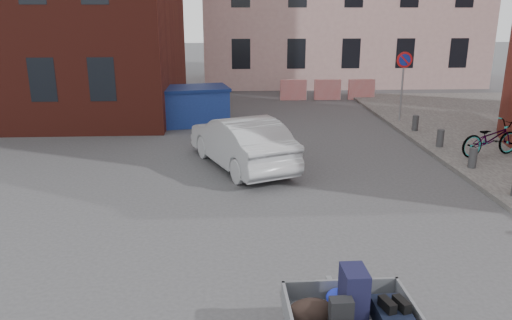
{
  "coord_description": "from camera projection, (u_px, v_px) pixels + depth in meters",
  "views": [
    {
      "loc": [
        -0.63,
        -9.36,
        4.29
      ],
      "look_at": [
        -0.07,
        1.18,
        1.1
      ],
      "focal_mm": 35.0,
      "sensor_mm": 36.0,
      "label": 1
    }
  ],
  "objects": [
    {
      "name": "silver_car",
      "position": [
        241.0,
        142.0,
        14.02
      ],
      "size": [
        3.12,
        4.67,
        1.46
      ],
      "primitive_type": "imported",
      "rotation": [
        0.0,
        0.0,
        3.54
      ],
      "color": "#A6A8AD",
      "rests_on": "ground"
    },
    {
      "name": "trailer",
      "position": [
        349.0,
        314.0,
        6.29
      ],
      "size": [
        1.62,
        1.82,
        1.2
      ],
      "rotation": [
        0.0,
        0.0,
        0.02
      ],
      "color": "black",
      "rests_on": "ground"
    },
    {
      "name": "bollards",
      "position": [
        473.0,
        158.0,
        13.66
      ],
      "size": [
        0.22,
        9.02,
        0.55
      ],
      "color": "#3A3A3D",
      "rests_on": "sidewalk"
    },
    {
      "name": "no_parking_sign",
      "position": [
        403.0,
        72.0,
        19.01
      ],
      "size": [
        0.6,
        0.09,
        2.65
      ],
      "color": "gray",
      "rests_on": "sidewalk"
    },
    {
      "name": "ground",
      "position": [
        263.0,
        228.0,
        10.22
      ],
      "size": [
        120.0,
        120.0,
        0.0
      ],
      "primitive_type": "plane",
      "color": "#38383A",
      "rests_on": "ground"
    },
    {
      "name": "bicycle",
      "position": [
        491.0,
        138.0,
        14.71
      ],
      "size": [
        2.14,
        1.23,
        1.06
      ],
      "primitive_type": "imported",
      "rotation": [
        0.0,
        0.0,
        1.85
      ],
      "color": "black",
      "rests_on": "sidewalk"
    },
    {
      "name": "barriers",
      "position": [
        328.0,
        90.0,
        24.63
      ],
      "size": [
        4.7,
        0.18,
        1.0
      ],
      "color": "red",
      "rests_on": "ground"
    },
    {
      "name": "dumpster",
      "position": [
        183.0,
        106.0,
        19.2
      ],
      "size": [
        3.76,
        2.46,
        1.45
      ],
      "rotation": [
        0.0,
        0.0,
        0.2
      ],
      "color": "navy",
      "rests_on": "ground"
    }
  ]
}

